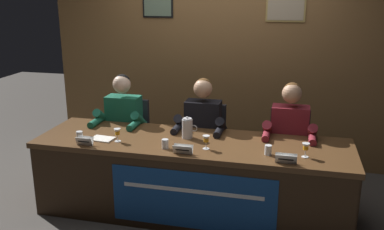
# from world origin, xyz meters

# --- Properties ---
(ground_plane) EXTENTS (12.00, 12.00, 0.00)m
(ground_plane) POSITION_xyz_m (0.00, 0.00, 0.00)
(ground_plane) COLOR #4C4742
(wall_back_panelled) EXTENTS (4.12, 0.14, 2.60)m
(wall_back_panelled) POSITION_xyz_m (0.00, 1.41, 1.30)
(wall_back_panelled) COLOR brown
(wall_back_panelled) RESTS_ON ground_plane
(conference_table) EXTENTS (2.92, 0.85, 0.73)m
(conference_table) POSITION_xyz_m (0.00, -0.11, 0.50)
(conference_table) COLOR brown
(conference_table) RESTS_ON ground_plane
(chair_left) EXTENTS (0.44, 0.45, 0.89)m
(chair_left) POSITION_xyz_m (-0.87, 0.61, 0.43)
(chair_left) COLOR black
(chair_left) RESTS_ON ground_plane
(panelist_left) EXTENTS (0.51, 0.48, 1.22)m
(panelist_left) POSITION_xyz_m (-0.87, 0.41, 0.71)
(panelist_left) COLOR black
(panelist_left) RESTS_ON ground_plane
(nameplate_left) EXTENTS (0.15, 0.06, 0.08)m
(nameplate_left) POSITION_xyz_m (-0.91, -0.34, 0.77)
(nameplate_left) COLOR white
(nameplate_left) RESTS_ON conference_table
(juice_glass_left) EXTENTS (0.06, 0.06, 0.12)m
(juice_glass_left) POSITION_xyz_m (-0.66, -0.18, 0.81)
(juice_glass_left) COLOR white
(juice_glass_left) RESTS_ON conference_table
(water_cup_left) EXTENTS (0.06, 0.06, 0.08)m
(water_cup_left) POSITION_xyz_m (-1.02, -0.23, 0.76)
(water_cup_left) COLOR silver
(water_cup_left) RESTS_ON conference_table
(chair_center) EXTENTS (0.44, 0.45, 0.89)m
(chair_center) POSITION_xyz_m (0.00, 0.61, 0.43)
(chair_center) COLOR black
(chair_center) RESTS_ON ground_plane
(panelist_center) EXTENTS (0.51, 0.48, 1.22)m
(panelist_center) POSITION_xyz_m (0.00, 0.41, 0.71)
(panelist_center) COLOR black
(panelist_center) RESTS_ON ground_plane
(nameplate_center) EXTENTS (0.17, 0.06, 0.08)m
(nameplate_center) POSITION_xyz_m (-0.00, -0.33, 0.77)
(nameplate_center) COLOR white
(nameplate_center) RESTS_ON conference_table
(juice_glass_center) EXTENTS (0.06, 0.06, 0.12)m
(juice_glass_center) POSITION_xyz_m (0.17, -0.17, 0.81)
(juice_glass_center) COLOR white
(juice_glass_center) RESTS_ON conference_table
(water_cup_center) EXTENTS (0.06, 0.06, 0.08)m
(water_cup_center) POSITION_xyz_m (-0.18, -0.25, 0.76)
(water_cup_center) COLOR silver
(water_cup_center) RESTS_ON conference_table
(chair_right) EXTENTS (0.44, 0.45, 0.89)m
(chair_right) POSITION_xyz_m (0.87, 0.61, 0.43)
(chair_right) COLOR black
(chair_right) RESTS_ON ground_plane
(panelist_right) EXTENTS (0.51, 0.48, 1.22)m
(panelist_right) POSITION_xyz_m (0.87, 0.41, 0.71)
(panelist_right) COLOR black
(panelist_right) RESTS_ON ground_plane
(nameplate_right) EXTENTS (0.17, 0.06, 0.08)m
(nameplate_right) POSITION_xyz_m (0.86, -0.34, 0.77)
(nameplate_right) COLOR white
(nameplate_right) RESTS_ON conference_table
(juice_glass_right) EXTENTS (0.06, 0.06, 0.12)m
(juice_glass_right) POSITION_xyz_m (1.01, -0.17, 0.81)
(juice_glass_right) COLOR white
(juice_glass_right) RESTS_ON conference_table
(water_cup_right) EXTENTS (0.06, 0.06, 0.08)m
(water_cup_right) POSITION_xyz_m (0.71, -0.18, 0.76)
(water_cup_right) COLOR silver
(water_cup_right) RESTS_ON conference_table
(water_pitcher_central) EXTENTS (0.15, 0.10, 0.21)m
(water_pitcher_central) POSITION_xyz_m (-0.06, 0.07, 0.82)
(water_pitcher_central) COLOR silver
(water_pitcher_central) RESTS_ON conference_table
(document_stack_left) EXTENTS (0.22, 0.17, 0.01)m
(document_stack_left) POSITION_xyz_m (-0.83, -0.16, 0.73)
(document_stack_left) COLOR white
(document_stack_left) RESTS_ON conference_table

